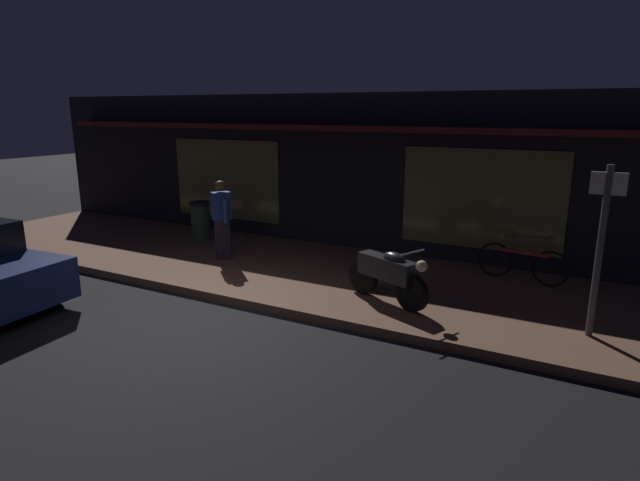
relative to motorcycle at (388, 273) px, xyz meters
name	(u,v)px	position (x,y,z in m)	size (l,w,h in m)	color
ground_plane	(192,326)	(-2.41, -2.06, -0.65)	(60.00, 60.00, 0.00)	black
sidewalk_slab	(293,271)	(-2.41, 0.94, -0.57)	(18.00, 4.00, 0.15)	brown
storefront_building	(363,169)	(-2.41, 4.33, 1.16)	(18.00, 3.30, 3.60)	black
motorcycle	(388,273)	(0.00, 0.00, 0.00)	(1.62, 0.84, 0.97)	black
bicycle_parked	(522,262)	(1.76, 2.21, -0.14)	(1.65, 0.42, 0.91)	black
person_photographer	(222,218)	(-4.05, 0.78, 0.38)	(0.56, 0.44, 1.67)	#28232D
sign_post	(601,242)	(2.98, 0.13, 0.86)	(0.44, 0.09, 2.40)	#47474C
trash_bin	(200,220)	(-5.61, 1.88, -0.03)	(0.48, 0.48, 0.93)	#2D4C33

